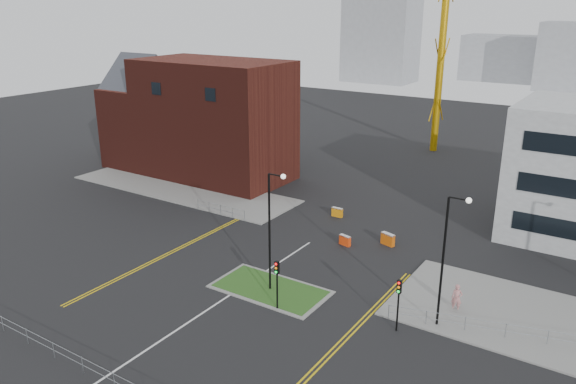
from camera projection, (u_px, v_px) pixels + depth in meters
name	position (u px, v px, depth m)	size (l,w,h in m)	color
ground	(174.00, 332.00, 36.32)	(200.00, 200.00, 0.00)	black
pavement_left	(182.00, 189.00, 64.11)	(28.00, 8.00, 0.12)	slate
island_kerb	(270.00, 289.00, 41.63)	(8.60, 4.60, 0.08)	slate
grass_island	(270.00, 289.00, 41.62)	(8.00, 4.00, 0.12)	#1E4D19
brick_building	(195.00, 119.00, 68.24)	(24.20, 10.07, 14.24)	#421610
streetlamp_island	(272.00, 223.00, 39.79)	(1.46, 0.36, 9.18)	black
streetlamp_right_near	(447.00, 251.00, 35.17)	(1.46, 0.36, 9.18)	black
traffic_light_island	(277.00, 276.00, 38.18)	(0.28, 0.33, 3.65)	black
traffic_light_right	(399.00, 295.00, 35.63)	(0.28, 0.33, 3.65)	black
railing_front	(98.00, 369.00, 31.31)	(24.05, 0.05, 1.10)	gray
railing_left	(221.00, 208.00, 56.06)	(6.05, 0.05, 1.10)	gray
railing_right	(548.00, 335.00, 34.60)	(19.05, 5.05, 1.10)	gray
centre_line	(195.00, 318.00, 37.91)	(0.15, 30.00, 0.01)	silver
yellow_left_a	(180.00, 247.00, 48.92)	(0.12, 24.00, 0.01)	gold
yellow_left_b	(182.00, 248.00, 48.76)	(0.12, 24.00, 0.01)	gold
yellow_right_a	(348.00, 333.00, 36.17)	(0.12, 20.00, 0.01)	gold
yellow_right_b	(352.00, 334.00, 36.01)	(0.12, 20.00, 0.01)	gold
skyline_a	(381.00, 39.00, 148.74)	(18.00, 12.00, 22.00)	gray
skyline_d	(521.00, 59.00, 149.66)	(30.00, 12.00, 12.00)	gray
pedestrian	(457.00, 298.00, 38.49)	(0.72, 0.47, 1.98)	tan
barrier_left	(337.00, 212.00, 55.73)	(1.11, 0.38, 0.93)	orange
barrier_mid	(345.00, 240.00, 49.16)	(1.13, 0.60, 0.91)	#E83C0C
barrier_right	(388.00, 239.00, 49.18)	(1.35, 0.78, 1.08)	#D7580B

